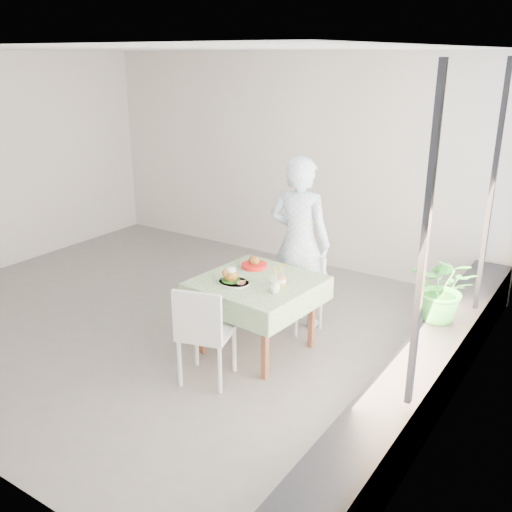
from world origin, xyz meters
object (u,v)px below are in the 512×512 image
Objects in this scene: chair_far at (300,305)px; diner at (299,243)px; potted_plant at (444,288)px; cafe_table at (257,307)px; main_dish at (232,278)px; juice_cup_orange at (281,280)px; chair_near at (207,351)px.

diner is (-0.07, 0.07, 0.67)m from chair_far.
potted_plant reaches higher than chair_far.
main_dish is at bearing -127.63° from cafe_table.
diner is 0.78m from juice_cup_orange.
chair_near is at bearing -141.49° from potted_plant.
juice_cup_orange is (0.16, -0.67, 0.56)m from chair_far.
diner is at bearing 79.32° from main_dish.
chair_near reaches higher than main_dish.
cafe_table is at bearing -158.91° from potted_plant.
juice_cup_orange is at bearing 25.98° from main_dish.
juice_cup_orange is at bearing -155.34° from potted_plant.
chair_far is at bearing 83.00° from chair_near.
chair_near is 2.17m from potted_plant.
juice_cup_orange is at bearing 0.73° from cafe_table.
potted_plant is at bearing 168.30° from diner.
juice_cup_orange is (0.33, 0.71, 0.52)m from chair_near.
chair_near is at bearing -81.19° from main_dish.
chair_near is at bearing -95.95° from cafe_table.
cafe_table is 0.61× the size of diner.
chair_near is 0.72m from main_dish.
juice_cup_orange reaches higher than cafe_table.
potted_plant is (1.72, 0.80, 0.02)m from main_dish.
chair_far is at bearing 103.59° from juice_cup_orange.
chair_near is 0.94m from juice_cup_orange.
chair_near reaches higher than cafe_table.
main_dish is at bearing 98.81° from chair_near.
potted_plant is (1.47, -0.07, 0.57)m from chair_far.
main_dish reaches higher than cafe_table.
chair_near reaches higher than chair_far.
cafe_table is at bearing 81.46° from diner.
main_dish is at bearing -155.02° from potted_plant.
potted_plant is (1.54, -0.14, -0.10)m from diner.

